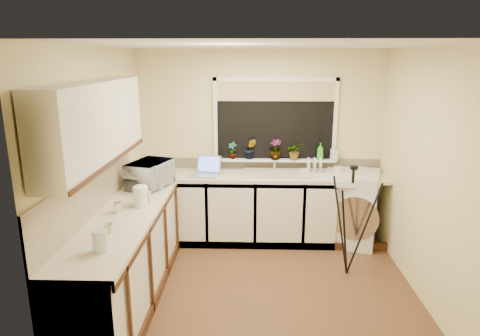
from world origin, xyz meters
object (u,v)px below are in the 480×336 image
at_px(microwave, 150,174).
at_px(plant_b, 250,149).
at_px(kettle, 141,197).
at_px(soap_bottle_green, 320,151).
at_px(plant_d, 295,151).
at_px(soap_bottle_clear, 334,152).
at_px(laptop, 207,170).
at_px(plant_a, 232,150).
at_px(washing_machine, 350,207).
at_px(plant_c, 275,149).
at_px(cup_left, 109,228).
at_px(dish_rack, 315,173).
at_px(cup_back, 338,170).
at_px(tripod, 350,221).
at_px(steel_jar, 118,208).
at_px(glass_jug, 100,241).

height_order(microwave, plant_b, plant_b).
relative_size(kettle, soap_bottle_green, 0.89).
bearing_deg(plant_d, kettle, -139.06).
relative_size(plant_b, soap_bottle_clear, 1.31).
distance_m(laptop, plant_a, 0.45).
height_order(plant_b, plant_d, plant_b).
relative_size(washing_machine, plant_c, 3.50).
xyz_separation_m(plant_b, cup_left, (-1.18, -2.12, -0.24)).
bearing_deg(plant_c, microwave, -152.25).
relative_size(dish_rack, cup_back, 2.94).
relative_size(kettle, plant_a, 0.87).
height_order(washing_machine, plant_b, plant_b).
relative_size(laptop, dish_rack, 1.05).
bearing_deg(cup_back, tripod, -91.43).
xyz_separation_m(steel_jar, cup_left, (0.07, -0.47, -0.01)).
bearing_deg(laptop, kettle, -98.68).
xyz_separation_m(dish_rack, plant_a, (-1.06, 0.23, 0.24)).
xyz_separation_m(laptop, cup_left, (-0.63, -1.86, -0.02)).
relative_size(tripod, soap_bottle_clear, 6.07).
distance_m(washing_machine, plant_b, 1.49).
height_order(cup_back, cup_left, cup_back).
bearing_deg(plant_c, kettle, -134.32).
bearing_deg(plant_b, dish_rack, -16.12).
distance_m(glass_jug, cup_back, 3.22).
distance_m(laptop, cup_back, 1.67).
distance_m(dish_rack, cup_back, 0.30).
bearing_deg(soap_bottle_clear, tripod, -89.57).
distance_m(laptop, steel_jar, 1.55).
bearing_deg(soap_bottle_clear, steel_jar, -145.06).
relative_size(glass_jug, soap_bottle_clear, 0.85).
relative_size(kettle, plant_b, 0.73).
height_order(laptop, cup_left, laptop).
bearing_deg(cup_back, plant_a, 173.24).
bearing_deg(soap_bottle_green, plant_d, -179.60).
height_order(steel_jar, soap_bottle_clear, soap_bottle_clear).
relative_size(glass_jug, plant_c, 0.65).
bearing_deg(glass_jug, plant_c, 59.43).
xyz_separation_m(plant_d, soap_bottle_green, (0.33, 0.00, -0.00)).
xyz_separation_m(washing_machine, soap_bottle_clear, (-0.20, 0.20, 0.68)).
bearing_deg(washing_machine, plant_a, -169.02).
bearing_deg(plant_b, microwave, -145.33).
distance_m(kettle, cup_left, 0.68).
relative_size(washing_machine, laptop, 2.43).
distance_m(tripod, plant_d, 1.30).
bearing_deg(kettle, cup_left, -98.98).
bearing_deg(cup_back, kettle, -149.65).
relative_size(kettle, tripod, 0.16).
height_order(kettle, dish_rack, kettle).
height_order(plant_a, soap_bottle_green, plant_a).
height_order(tripod, plant_a, plant_a).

